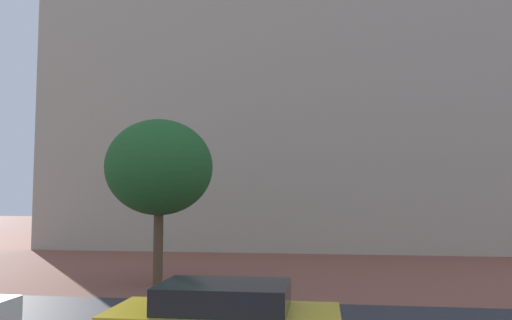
# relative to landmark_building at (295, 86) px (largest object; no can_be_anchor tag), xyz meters

# --- Properties ---
(ground_plane) EXTENTS (120.00, 120.00, 0.00)m
(ground_plane) POSITION_rel_landmark_building_xyz_m (-0.07, -19.67, -10.32)
(ground_plane) COLOR brown
(landmark_building) EXTENTS (29.18, 13.40, 33.84)m
(landmark_building) POSITION_rel_landmark_building_xyz_m (0.00, 0.00, 0.00)
(landmark_building) COLOR #B2A893
(landmark_building) RESTS_ON ground_plane
(tree_curb_far) EXTENTS (3.65, 3.65, 5.61)m
(tree_curb_far) POSITION_rel_landmark_building_xyz_m (-3.80, -16.28, -6.37)
(tree_curb_far) COLOR brown
(tree_curb_far) RESTS_ON ground_plane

